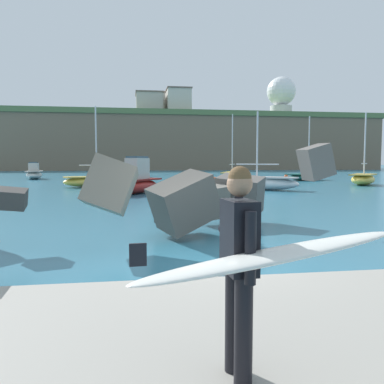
# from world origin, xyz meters

# --- Properties ---
(ground_plane) EXTENTS (400.00, 400.00, 0.00)m
(ground_plane) POSITION_xyz_m (0.00, 0.00, 0.00)
(ground_plane) COLOR #2D6B84
(walkway_path) EXTENTS (48.00, 4.40, 0.24)m
(walkway_path) POSITION_xyz_m (0.00, -4.00, 0.12)
(walkway_path) COLOR #9E998E
(walkway_path) RESTS_ON ground
(breakwater_jetty) EXTENTS (31.15, 7.91, 2.57)m
(breakwater_jetty) POSITION_xyz_m (-3.66, 2.51, 1.01)
(breakwater_jetty) COLOR slate
(breakwater_jetty) RESTS_ON ground
(surfer_with_board) EXTENTS (2.11, 1.22, 1.78)m
(surfer_with_board) POSITION_xyz_m (-0.74, -4.77, 1.28)
(surfer_with_board) COLOR black
(surfer_with_board) RESTS_ON walkway_path
(boat_near_left) EXTENTS (5.19, 4.55, 5.60)m
(boat_near_left) POSITION_xyz_m (7.54, 19.35, 0.53)
(boat_near_left) COLOR white
(boat_near_left) RESTS_ON ground
(boat_near_right) EXTENTS (4.03, 6.19, 7.53)m
(boat_near_right) POSITION_xyz_m (9.78, 36.89, 0.47)
(boat_near_right) COLOR #EAC64C
(boat_near_right) RESTS_ON ground
(boat_mid_left) EXTENTS (4.36, 2.52, 1.84)m
(boat_mid_left) POSITION_xyz_m (-1.66, 43.24, 0.58)
(boat_mid_left) COLOR maroon
(boat_mid_left) RESTS_ON ground
(boat_mid_centre) EXTENTS (4.05, 4.21, 6.23)m
(boat_mid_centre) POSITION_xyz_m (18.02, 23.52, 0.54)
(boat_mid_centre) COLOR #EAC64C
(boat_mid_centre) RESTS_ON ground
(boat_mid_right) EXTENTS (4.06, 5.20, 2.37)m
(boat_mid_right) POSITION_xyz_m (-1.49, 17.45, 0.73)
(boat_mid_right) COLOR maroon
(boat_mid_right) RESTS_ON ground
(boat_far_left) EXTENTS (2.23, 4.82, 1.97)m
(boat_far_left) POSITION_xyz_m (-12.84, 39.76, 0.65)
(boat_far_left) COLOR beige
(boat_far_left) RESTS_ON ground
(boat_far_centre) EXTENTS (5.49, 4.16, 6.88)m
(boat_far_centre) POSITION_xyz_m (16.82, 32.22, 0.43)
(boat_far_centre) COLOR #1E6656
(boat_far_centre) RESTS_ON ground
(boat_far_right) EXTENTS (4.93, 3.28, 6.40)m
(boat_far_right) POSITION_xyz_m (-4.81, 24.52, 0.49)
(boat_far_right) COLOR #EAC64C
(boat_far_right) RESTS_ON ground
(mooring_buoy_inner) EXTENTS (0.44, 0.44, 0.44)m
(mooring_buoy_inner) POSITION_xyz_m (16.90, 37.97, 0.22)
(mooring_buoy_inner) COLOR #E54C1E
(mooring_buoy_inner) RESTS_ON ground
(mooring_buoy_middle) EXTENTS (0.44, 0.44, 0.44)m
(mooring_buoy_middle) POSITION_xyz_m (6.75, 31.90, 0.22)
(mooring_buoy_middle) COLOR #E54C1E
(mooring_buoy_middle) RESTS_ON ground
(headland_bluff) EXTENTS (95.86, 31.67, 13.62)m
(headland_bluff) POSITION_xyz_m (11.22, 95.73, 6.83)
(headland_bluff) COLOR #756651
(headland_bluff) RESTS_ON ground
(radar_dome) EXTENTS (7.74, 7.74, 11.12)m
(radar_dome) POSITION_xyz_m (38.39, 95.44, 19.77)
(radar_dome) COLOR silver
(radar_dome) RESTS_ON headland_bluff
(station_building_west) EXTENTS (4.38, 5.82, 4.02)m
(station_building_west) POSITION_xyz_m (2.76, 89.95, 15.64)
(station_building_west) COLOR beige
(station_building_west) RESTS_ON headland_bluff
(station_building_central) EXTENTS (6.55, 7.82, 4.89)m
(station_building_central) POSITION_xyz_m (2.55, 89.55, 16.08)
(station_building_central) COLOR #B2ADA3
(station_building_central) RESTS_ON headland_bluff
(station_building_east) EXTENTS (5.85, 8.30, 5.72)m
(station_building_east) POSITION_xyz_m (9.47, 88.28, 16.50)
(station_building_east) COLOR beige
(station_building_east) RESTS_ON headland_bluff
(station_building_annex) EXTENTS (7.28, 5.40, 6.28)m
(station_building_annex) POSITION_xyz_m (5.97, 96.59, 16.77)
(station_building_annex) COLOR beige
(station_building_annex) RESTS_ON headland_bluff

